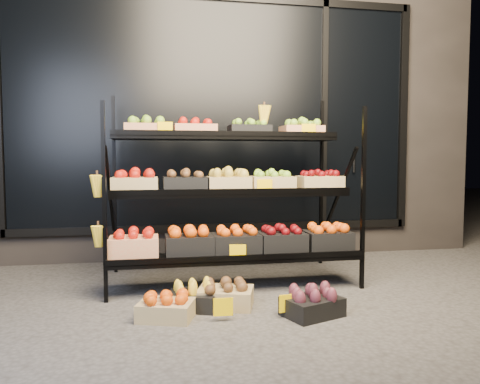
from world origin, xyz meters
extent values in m
plane|color=#514F4C|center=(0.00, 0.00, 0.00)|extent=(24.00, 24.00, 0.00)
cube|color=#2D2826|center=(0.00, 2.60, 1.75)|extent=(6.00, 2.00, 3.50)
cube|color=black|center=(0.00, 1.58, 1.55)|extent=(4.20, 0.04, 2.40)
cube|color=black|center=(0.00, 1.56, 0.34)|extent=(4.30, 0.06, 0.08)
cube|color=black|center=(2.15, 1.56, 1.55)|extent=(0.08, 0.06, 2.50)
cube|color=black|center=(1.20, 1.56, 1.55)|extent=(0.06, 0.06, 2.50)
cylinder|color=black|center=(1.55, 1.53, 1.05)|extent=(0.02, 0.02, 0.25)
cube|color=black|center=(-1.02, 0.18, 0.75)|extent=(0.03, 0.03, 1.50)
cube|color=black|center=(1.02, 0.18, 0.75)|extent=(0.03, 0.03, 1.50)
cube|color=black|center=(-1.02, 1.15, 0.83)|extent=(0.03, 0.03, 1.66)
cube|color=black|center=(1.02, 1.15, 0.83)|extent=(0.03, 0.03, 1.66)
cube|color=black|center=(0.00, 0.35, 0.27)|extent=(2.05, 0.42, 0.03)
cube|color=black|center=(0.00, 0.15, 0.30)|extent=(2.05, 0.02, 0.05)
cube|color=black|center=(0.00, 0.65, 0.77)|extent=(2.05, 0.40, 0.03)
cube|color=black|center=(0.00, 0.46, 0.80)|extent=(2.05, 0.02, 0.05)
cube|color=black|center=(0.00, 0.95, 1.27)|extent=(2.05, 0.40, 0.03)
cube|color=black|center=(0.00, 0.76, 1.30)|extent=(2.05, 0.02, 0.05)
cube|color=tan|center=(-0.72, 0.95, 1.33)|extent=(0.38, 0.28, 0.11)
ellipsoid|color=#84BD2F|center=(-0.72, 0.95, 1.42)|extent=(0.32, 0.24, 0.07)
cube|color=tan|center=(-0.28, 0.95, 1.33)|extent=(0.38, 0.28, 0.11)
ellipsoid|color=red|center=(-0.28, 0.95, 1.42)|extent=(0.32, 0.24, 0.07)
cube|color=black|center=(0.23, 0.95, 1.33)|extent=(0.38, 0.28, 0.11)
ellipsoid|color=#84BD2F|center=(0.23, 0.95, 1.42)|extent=(0.32, 0.24, 0.07)
cube|color=tan|center=(0.74, 0.95, 1.33)|extent=(0.38, 0.28, 0.11)
ellipsoid|color=#84BD2F|center=(0.74, 0.95, 1.42)|extent=(0.32, 0.24, 0.07)
cube|color=tan|center=(-0.82, 0.65, 0.85)|extent=(0.38, 0.28, 0.14)
ellipsoid|color=red|center=(-0.82, 0.65, 0.95)|extent=(0.32, 0.24, 0.07)
cube|color=black|center=(-0.39, 0.65, 0.85)|extent=(0.38, 0.28, 0.14)
ellipsoid|color=brown|center=(-0.39, 0.65, 0.95)|extent=(0.32, 0.24, 0.07)
cube|color=tan|center=(-0.02, 0.65, 0.85)|extent=(0.38, 0.28, 0.14)
ellipsoid|color=gold|center=(-0.02, 0.65, 0.95)|extent=(0.32, 0.24, 0.07)
cube|color=tan|center=(0.37, 0.65, 0.85)|extent=(0.38, 0.28, 0.14)
ellipsoid|color=#84BD2F|center=(0.37, 0.65, 0.95)|extent=(0.32, 0.24, 0.07)
cube|color=tan|center=(0.82, 0.65, 0.85)|extent=(0.38, 0.28, 0.14)
ellipsoid|color=#62070A|center=(0.82, 0.65, 0.95)|extent=(0.32, 0.24, 0.07)
cube|color=tan|center=(-0.82, 0.35, 0.37)|extent=(0.38, 0.28, 0.18)
ellipsoid|color=red|center=(-0.82, 0.35, 0.49)|extent=(0.32, 0.24, 0.07)
cube|color=black|center=(-0.39, 0.35, 0.37)|extent=(0.38, 0.28, 0.18)
ellipsoid|color=#EA560C|center=(-0.39, 0.35, 0.49)|extent=(0.32, 0.24, 0.07)
cube|color=black|center=(0.00, 0.35, 0.37)|extent=(0.38, 0.28, 0.18)
ellipsoid|color=#EA560C|center=(0.00, 0.35, 0.49)|extent=(0.32, 0.24, 0.07)
cube|color=black|center=(0.39, 0.35, 0.37)|extent=(0.38, 0.28, 0.18)
ellipsoid|color=#62070A|center=(0.39, 0.35, 0.49)|extent=(0.32, 0.24, 0.07)
cube|color=black|center=(0.79, 0.35, 0.37)|extent=(0.38, 0.28, 0.18)
ellipsoid|color=#EA560C|center=(0.79, 0.35, 0.49)|extent=(0.32, 0.24, 0.07)
ellipsoid|color=yellow|center=(-1.07, 0.20, 0.96)|extent=(0.14, 0.08, 0.22)
ellipsoid|color=yellow|center=(-1.07, 0.20, 0.59)|extent=(0.14, 0.08, 0.22)
ellipsoid|color=yellow|center=(0.35, 0.85, 1.57)|extent=(0.14, 0.08, 0.22)
cube|color=#FEC900|center=(0.27, 0.50, 0.84)|extent=(0.13, 0.01, 0.12)
cube|color=#FEC900|center=(0.76, 0.80, 1.34)|extent=(0.13, 0.01, 0.12)
cube|color=#FEC900|center=(-0.56, 0.80, 1.34)|extent=(0.13, 0.01, 0.12)
cube|color=#FEC900|center=(-0.02, 0.20, 0.34)|extent=(0.13, 0.01, 0.12)
cube|color=#FEC900|center=(-0.23, -0.40, 0.06)|extent=(0.13, 0.01, 0.12)
cube|color=#FEC900|center=(0.22, -0.40, 0.06)|extent=(0.13, 0.01, 0.12)
cube|color=tan|center=(-0.59, -0.28, 0.06)|extent=(0.42, 0.36, 0.12)
ellipsoid|color=#EA560C|center=(-0.59, -0.28, 0.15)|extent=(0.35, 0.30, 0.07)
cube|color=black|center=(-0.40, -0.09, 0.06)|extent=(0.42, 0.37, 0.12)
ellipsoid|color=yellow|center=(-0.40, -0.09, 0.15)|extent=(0.35, 0.31, 0.07)
cube|color=tan|center=(-0.16, -0.09, 0.07)|extent=(0.46, 0.39, 0.13)
ellipsoid|color=brown|center=(-0.16, -0.09, 0.16)|extent=(0.39, 0.33, 0.07)
cube|color=black|center=(0.39, -0.40, 0.06)|extent=(0.45, 0.39, 0.13)
ellipsoid|color=brown|center=(0.39, -0.40, 0.16)|extent=(0.38, 0.33, 0.07)
camera|label=1|loc=(-0.67, -3.38, 1.07)|focal=35.00mm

